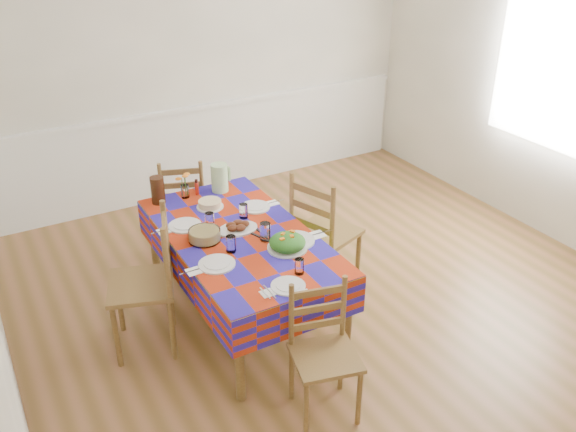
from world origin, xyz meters
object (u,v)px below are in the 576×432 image
object	(u,v)px
dining_table	(240,243)
chair_far	(184,205)
chair_near	(323,353)
chair_right	(323,234)
chair_left	(148,284)
meat_platter	(237,227)
tea_pitcher	(158,190)
green_pitcher	(220,178)

from	to	relation	value
dining_table	chair_far	bearing A→B (deg)	90.74
chair_near	dining_table	bearing A→B (deg)	104.33
chair_right	chair_left	bearing A→B (deg)	69.82
meat_platter	chair_near	size ratio (longest dim) A/B	0.35
dining_table	meat_platter	distance (m)	0.11
chair_far	chair_right	bearing A→B (deg)	142.76
chair_left	chair_right	bearing A→B (deg)	108.51
tea_pitcher	chair_right	distance (m)	1.29
chair_far	chair_right	size ratio (longest dim) A/B	0.87
tea_pitcher	meat_platter	bearing A→B (deg)	-63.73
tea_pitcher	chair_left	bearing A→B (deg)	-115.18
tea_pitcher	chair_near	xyz separation A→B (m)	(0.33, -1.83, -0.36)
green_pitcher	chair_far	xyz separation A→B (m)	(-0.18, 0.38, -0.36)
dining_table	green_pitcher	distance (m)	0.75
chair_near	tea_pitcher	bearing A→B (deg)	114.19
chair_right	tea_pitcher	bearing A→B (deg)	32.81
chair_near	chair_left	distance (m)	1.27
tea_pitcher	chair_right	bearing A→B (deg)	-37.05
chair_right	dining_table	bearing A→B (deg)	68.54
chair_near	chair_far	xyz separation A→B (m)	(-0.02, 2.17, 0.01)
chair_left	meat_platter	bearing A→B (deg)	114.58
green_pitcher	chair_left	world-z (taller)	chair_left
meat_platter	chair_left	xyz separation A→B (m)	(-0.69, -0.07, -0.20)
chair_near	chair_right	xyz separation A→B (m)	(0.67, 1.07, 0.07)
green_pitcher	chair_left	size ratio (longest dim) A/B	0.23
green_pitcher	tea_pitcher	distance (m)	0.49
green_pitcher	chair_near	bearing A→B (deg)	-95.12
meat_platter	tea_pitcher	world-z (taller)	tea_pitcher
chair_near	chair_right	size ratio (longest dim) A/B	0.85
green_pitcher	dining_table	bearing A→B (deg)	-103.52
green_pitcher	chair_left	xyz separation A→B (m)	(-0.85, -0.72, -0.29)
chair_far	chair_left	world-z (taller)	chair_left
chair_left	chair_right	world-z (taller)	chair_left
tea_pitcher	chair_far	world-z (taller)	tea_pitcher
dining_table	tea_pitcher	distance (m)	0.83
chair_right	chair_near	bearing A→B (deg)	127.69
green_pitcher	chair_far	world-z (taller)	green_pitcher
dining_table	chair_right	bearing A→B (deg)	-1.32
chair_right	chair_far	bearing A→B (deg)	12.16
green_pitcher	chair_right	xyz separation A→B (m)	(0.51, -0.72, -0.30)
meat_platter	chair_far	world-z (taller)	chair_far
dining_table	chair_left	size ratio (longest dim) A/B	1.73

